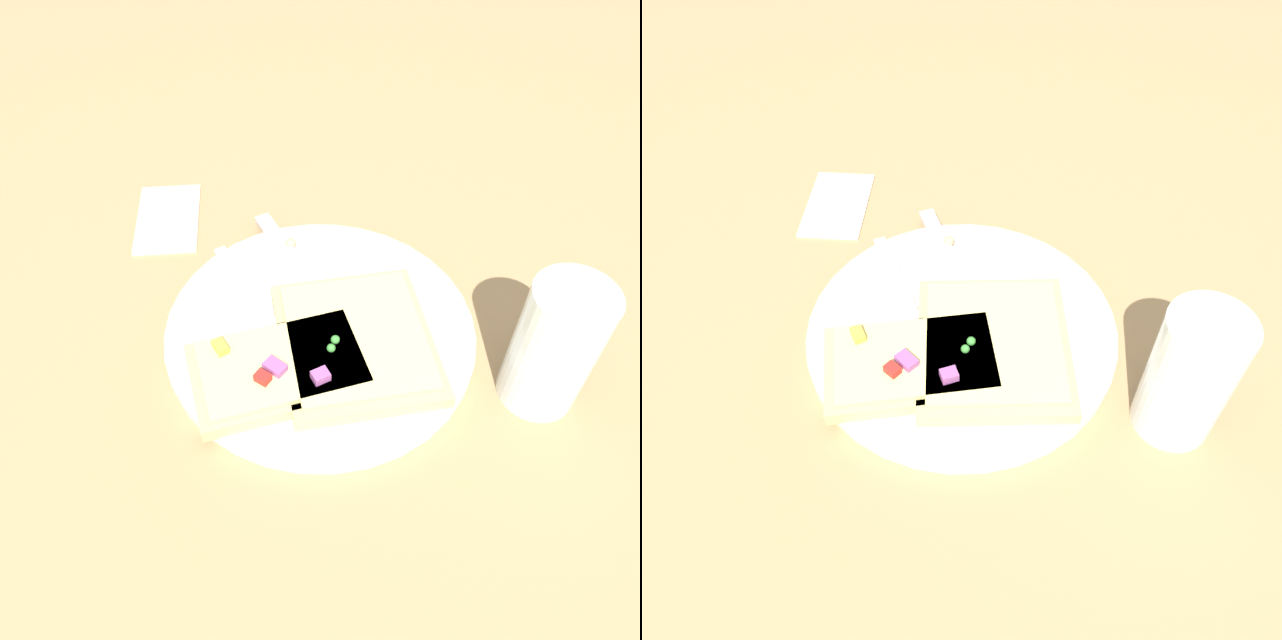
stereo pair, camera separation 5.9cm
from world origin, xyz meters
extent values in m
plane|color=#9E7A51|center=(0.00, 0.00, 0.00)|extent=(4.00, 4.00, 0.00)
cylinder|color=silver|center=(0.00, 0.00, 0.01)|extent=(0.30, 0.30, 0.01)
cube|color=silver|center=(0.05, 0.07, 0.01)|extent=(0.13, 0.07, 0.01)
cube|color=silver|center=(-0.04, 0.03, 0.01)|extent=(0.06, 0.05, 0.01)
cube|color=silver|center=(-0.08, 0.02, 0.01)|extent=(0.03, 0.02, 0.00)
cube|color=silver|center=(-0.08, 0.01, 0.01)|extent=(0.03, 0.02, 0.00)
cube|color=silver|center=(-0.07, 0.01, 0.01)|extent=(0.03, 0.02, 0.00)
cube|color=silver|center=(-0.07, 0.00, 0.01)|extent=(0.03, 0.02, 0.00)
cube|color=silver|center=(0.13, 0.04, 0.01)|extent=(0.08, 0.05, 0.01)
cube|color=silver|center=(0.02, -0.01, 0.01)|extent=(0.13, 0.07, 0.00)
cube|color=tan|center=(-0.03, -0.03, 0.02)|extent=(0.17, 0.15, 0.01)
cube|color=#E5CC7A|center=(-0.03, -0.03, 0.03)|extent=(0.15, 0.14, 0.01)
cube|color=#934C8E|center=(-0.07, 0.01, 0.04)|extent=(0.02, 0.02, 0.01)
sphere|color=#388433|center=(-0.05, -0.01, 0.04)|extent=(0.01, 0.01, 0.01)
cube|color=tan|center=(-0.05, 0.04, 0.02)|extent=(0.13, 0.18, 0.01)
cube|color=#E5CC7A|center=(-0.05, 0.04, 0.03)|extent=(0.11, 0.16, 0.01)
cube|color=#934C8E|center=(-0.06, 0.04, 0.04)|extent=(0.02, 0.02, 0.01)
cube|color=red|center=(-0.07, 0.06, 0.04)|extent=(0.02, 0.02, 0.01)
cube|color=yellow|center=(-0.04, 0.09, 0.04)|extent=(0.02, 0.02, 0.01)
sphere|color=#388433|center=(-0.04, -0.01, 0.04)|extent=(0.01, 0.01, 0.01)
sphere|color=tan|center=(0.02, 0.03, 0.01)|extent=(0.01, 0.01, 0.01)
sphere|color=tan|center=(-0.05, 0.01, 0.01)|extent=(0.01, 0.01, 0.01)
sphere|color=tan|center=(-0.01, 0.05, 0.02)|extent=(0.01, 0.01, 0.01)
sphere|color=tan|center=(0.11, 0.02, 0.02)|extent=(0.01, 0.01, 0.01)
sphere|color=tan|center=(-0.04, 0.01, 0.02)|extent=(0.01, 0.01, 0.01)
cylinder|color=silver|center=(-0.08, -0.19, 0.06)|extent=(0.07, 0.07, 0.13)
cube|color=beige|center=(0.19, 0.16, 0.00)|extent=(0.12, 0.07, 0.01)
camera|label=1|loc=(-0.38, 0.03, 0.48)|focal=35.00mm
camera|label=2|loc=(-0.38, -0.03, 0.48)|focal=35.00mm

